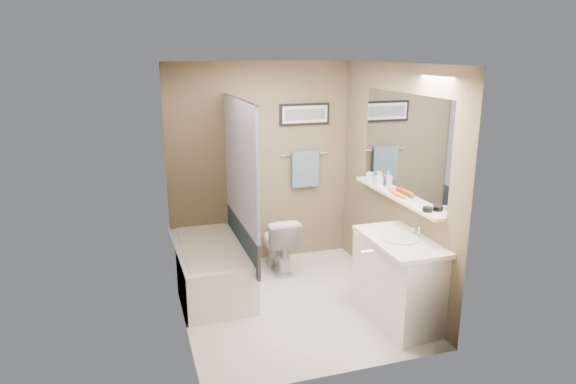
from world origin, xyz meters
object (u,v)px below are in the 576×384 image
object	(u,v)px
toilet	(279,243)
glass_jar	(370,177)
vanity	(399,283)
hair_brush_front	(398,194)
bathtub	(210,267)
hair_brush_back	(394,192)
soap_bottle	(379,179)
candle_bowl_near	(427,209)

from	to	relation	value
toilet	glass_jar	world-z (taller)	glass_jar
vanity	hair_brush_front	distance (m)	0.87
toilet	glass_jar	bearing A→B (deg)	154.46
hair_brush_front	glass_jar	distance (m)	0.64
bathtub	glass_jar	bearing A→B (deg)	-6.94
hair_brush_back	soap_bottle	distance (m)	0.35
toilet	soap_bottle	world-z (taller)	soap_bottle
toilet	hair_brush_front	bearing A→B (deg)	130.75
hair_brush_front	hair_brush_back	size ratio (longest dim) A/B	1.00
bathtub	toilet	bearing A→B (deg)	16.37
vanity	hair_brush_back	distance (m)	0.91
hair_brush_front	glass_jar	bearing A→B (deg)	90.00
toilet	vanity	bearing A→B (deg)	116.32
toilet	vanity	distance (m)	1.68
toilet	vanity	world-z (taller)	vanity
bathtub	glass_jar	world-z (taller)	glass_jar
vanity	hair_brush_front	size ratio (longest dim) A/B	4.09
candle_bowl_near	hair_brush_back	size ratio (longest dim) A/B	0.41
candle_bowl_near	hair_brush_back	distance (m)	0.60
toilet	glass_jar	size ratio (longest dim) A/B	6.63
bathtub	toilet	distance (m)	0.91
toilet	glass_jar	distance (m)	1.32
toilet	hair_brush_back	xyz separation A→B (m)	(0.92, -1.00, 0.81)
bathtub	candle_bowl_near	size ratio (longest dim) A/B	16.67
bathtub	vanity	bearing A→B (deg)	-39.14
candle_bowl_near	hair_brush_front	size ratio (longest dim) A/B	0.41
toilet	hair_brush_front	xyz separation A→B (m)	(0.92, -1.08, 0.81)
glass_jar	soap_bottle	xyz separation A→B (m)	(0.00, -0.21, 0.03)
candle_bowl_near	soap_bottle	world-z (taller)	soap_bottle
hair_brush_back	glass_jar	bearing A→B (deg)	90.00
vanity	candle_bowl_near	distance (m)	0.76
bathtub	candle_bowl_near	xyz separation A→B (m)	(1.79, -1.32, 0.89)
bathtub	vanity	distance (m)	2.02
vanity	hair_brush_back	bearing A→B (deg)	64.43
glass_jar	soap_bottle	bearing A→B (deg)	-90.00
vanity	glass_jar	size ratio (longest dim) A/B	9.00
bathtub	glass_jar	distance (m)	2.01
toilet	soap_bottle	distance (m)	1.42
toilet	hair_brush_front	size ratio (longest dim) A/B	3.01
toilet	hair_brush_front	distance (m)	1.63
toilet	hair_brush_front	world-z (taller)	hair_brush_front
bathtub	vanity	size ratio (longest dim) A/B	1.67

